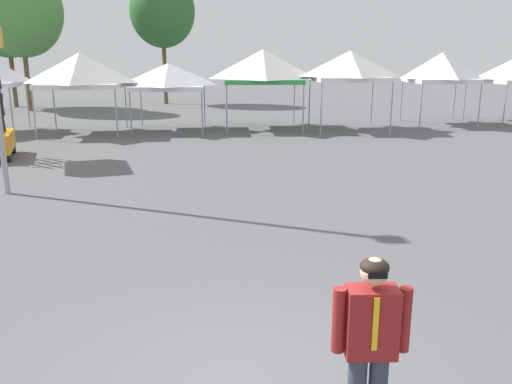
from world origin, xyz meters
TOP-DOWN VIEW (x-y plane):
  - canopy_tent_behind_left at (-5.18, 19.18)m, footprint 3.41×3.41m
  - canopy_tent_far_left at (-1.48, 19.79)m, footprint 3.37×3.37m
  - canopy_tent_behind_right at (2.80, 19.94)m, footprint 3.76×3.76m
  - canopy_tent_far_right at (6.63, 19.00)m, footprint 3.40×3.40m
  - canopy_tent_center at (11.57, 20.26)m, footprint 3.12×3.12m
  - person_foreground at (0.94, -0.86)m, footprint 0.65×0.28m
  - tree_behind_tents_center at (-12.04, 32.16)m, footprint 4.59×4.59m
  - tree_behind_tents_right at (-10.41, 29.60)m, footprint 4.90×4.90m
  - tree_behind_tents_left at (-2.30, 33.56)m, footprint 4.41×4.41m

SIDE VIEW (x-z plane):
  - person_foreground at x=0.94m, z-range 0.14..1.92m
  - canopy_tent_far_left at x=-1.48m, z-range 0.91..3.90m
  - canopy_tent_behind_left at x=-5.18m, z-range 0.99..4.42m
  - canopy_tent_center at x=11.57m, z-range 1.02..4.49m
  - canopy_tent_behind_right at x=2.80m, z-range 1.04..4.64m
  - canopy_tent_far_right at x=6.63m, z-range 1.10..4.64m
  - tree_behind_tents_center at x=-12.04m, z-range 1.57..9.78m
  - tree_behind_tents_right at x=-10.41m, z-range 1.58..10.14m
  - tree_behind_tents_left at x=-2.30m, z-range 1.89..10.54m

